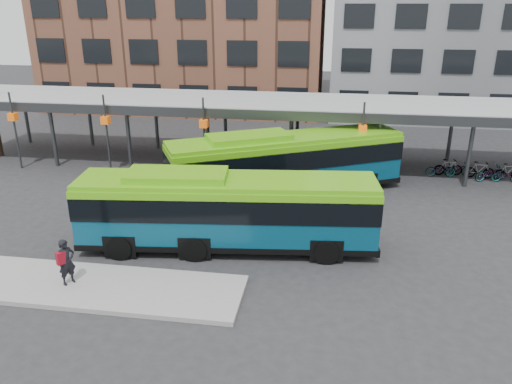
# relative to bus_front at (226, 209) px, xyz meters

# --- Properties ---
(ground) EXTENTS (120.00, 120.00, 0.00)m
(ground) POSITION_rel_bus_front_xyz_m (-0.12, -1.02, -1.77)
(ground) COLOR #28282B
(ground) RESTS_ON ground
(boarding_island) EXTENTS (14.00, 3.00, 0.18)m
(boarding_island) POSITION_rel_bus_front_xyz_m (-5.62, -4.02, -1.68)
(boarding_island) COLOR gray
(boarding_island) RESTS_ON ground
(canopy) EXTENTS (40.00, 6.53, 4.80)m
(canopy) POSITION_rel_bus_front_xyz_m (-0.17, 11.85, 2.14)
(canopy) COLOR #999B9E
(canopy) RESTS_ON ground
(building_grey) EXTENTS (24.00, 14.00, 20.00)m
(building_grey) POSITION_rel_bus_front_xyz_m (15.88, 30.98, 8.23)
(building_grey) COLOR slate
(building_grey) RESTS_ON ground
(bus_front) EXTENTS (12.55, 3.97, 3.40)m
(bus_front) POSITION_rel_bus_front_xyz_m (0.00, 0.00, 0.00)
(bus_front) COLOR navy
(bus_front) RESTS_ON ground
(bus_rear) EXTENTS (12.53, 8.33, 3.51)m
(bus_rear) POSITION_rel_bus_front_xyz_m (1.82, 6.78, 0.06)
(bus_rear) COLOR navy
(bus_rear) RESTS_ON ground
(pedestrian) EXTENTS (0.71, 0.77, 1.76)m
(pedestrian) POSITION_rel_bus_front_xyz_m (-5.06, -4.05, -0.70)
(pedestrian) COLOR black
(pedestrian) RESTS_ON boarding_island
(bike_rack) EXTENTS (5.59, 1.77, 1.02)m
(bike_rack) POSITION_rel_bus_front_xyz_m (12.75, 11.01, -1.30)
(bike_rack) COLOR slate
(bike_rack) RESTS_ON ground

